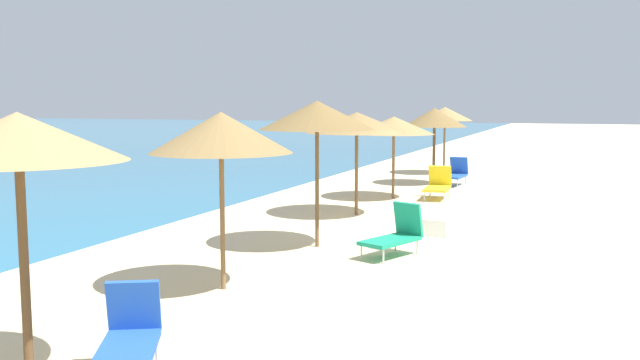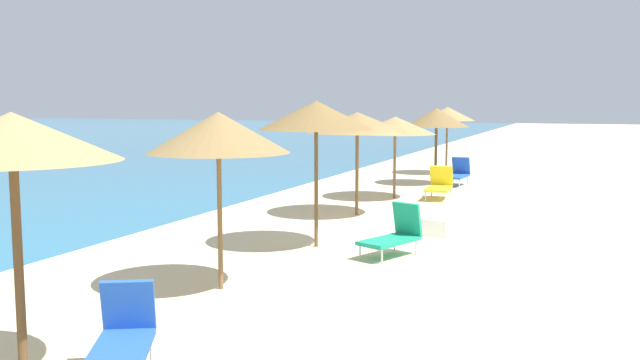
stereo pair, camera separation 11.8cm
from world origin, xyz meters
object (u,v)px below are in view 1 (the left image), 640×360
Objects in this scene: beach_umbrella_2 at (221,133)px; cooler_box at (436,227)px; lounge_chair_1 at (396,234)px; lounge_chair_4 at (456,173)px; beach_umbrella_5 at (394,126)px; beach_umbrella_7 at (445,114)px; beach_umbrella_3 at (317,115)px; beach_umbrella_4 at (357,123)px; lounge_chair_3 at (128,340)px; lounge_chair_2 at (438,185)px; beach_umbrella_1 at (18,138)px; beach_umbrella_6 at (435,118)px.

cooler_box is (5.40, -2.19, -2.22)m from beach_umbrella_2.
lounge_chair_1 is 0.98× the size of lounge_chair_4.
beach_umbrella_5 is (10.65, 0.16, -0.24)m from beach_umbrella_2.
beach_umbrella_3 is at bearing -178.80° from beach_umbrella_7.
beach_umbrella_3 is 3.98m from beach_umbrella_4.
beach_umbrella_3 is 1.98× the size of lounge_chair_3.
beach_umbrella_7 is 4.62× the size of cooler_box.
lounge_chair_2 is (-7.18, -1.20, -1.96)m from beach_umbrella_7.
beach_umbrella_2 is at bearing -179.12° from beach_umbrella_5.
beach_umbrella_1 is at bearing 177.58° from beach_umbrella_3.
beach_umbrella_2 is 4.04m from lounge_chair_3.
lounge_chair_4 is (11.34, 0.86, 0.01)m from lounge_chair_1.
lounge_chair_3 is (0.44, -0.89, -2.08)m from beach_umbrella_1.
cooler_box is (-5.25, -2.36, -1.98)m from beach_umbrella_5.
beach_umbrella_2 is 7.37m from beach_umbrella_4.
lounge_chair_3 is at bearing 171.03° from cooler_box.
lounge_chair_2 is (14.90, -1.20, -2.10)m from beach_umbrella_1.
cooler_box is at bearing 97.85° from lounge_chair_2.
beach_umbrella_1 is at bearing 96.37° from lounge_chair_1.
beach_umbrella_5 is at bearing 179.46° from beach_umbrella_7.
beach_umbrella_1 reaches higher than lounge_chair_2.
lounge_chair_1 is at bearing -97.29° from beach_umbrella_3.
beach_umbrella_7 is at bearing -115.12° from lounge_chair_3.
beach_umbrella_3 reaches higher than beach_umbrella_6.
beach_umbrella_1 is 18.48m from beach_umbrella_6.
beach_umbrella_5 is at bearing 0.88° from beach_umbrella_2.
beach_umbrella_1 is 15.10m from lounge_chair_2.
beach_umbrella_5 is 4.43m from lounge_chair_4.
beach_umbrella_6 is 11.67m from lounge_chair_1.
beach_umbrella_6 is at bearing -59.94° from lounge_chair_1.
cooler_box is (1.99, -1.98, -2.41)m from beach_umbrella_3.
beach_umbrella_2 is 4.73× the size of cooler_box.
beach_umbrella_4 is at bearing 0.80° from beach_umbrella_1.
lounge_chair_4 is at bearing -91.70° from lounge_chair_2.
beach_umbrella_3 is (7.29, -0.31, 0.09)m from beach_umbrella_1.
beach_umbrella_2 reaches higher than lounge_chair_3.
lounge_chair_3 is at bearing -178.22° from beach_umbrella_6.
beach_umbrella_1 is 18.58m from lounge_chair_4.
beach_umbrella_2 is at bearing 179.07° from beach_umbrella_6.
beach_umbrella_3 is at bearing -2.42° from beach_umbrella_1.
beach_umbrella_4 is at bearing 51.20° from cooler_box.
beach_umbrella_4 is at bearing 1.93° from beach_umbrella_2.
beach_umbrella_1 is 11.25m from beach_umbrella_4.
lounge_chair_1 reaches higher than lounge_chair_3.
beach_umbrella_3 reaches higher than beach_umbrella_1.
lounge_chair_4 is 2.49× the size of cooler_box.
lounge_chair_3 is (-6.64, 1.08, 0.03)m from lounge_chair_1.
beach_umbrella_1 reaches higher than beach_umbrella_7.
lounge_chair_2 is (-3.57, -0.87, -1.90)m from beach_umbrella_6.
beach_umbrella_4 is 1.82× the size of lounge_chair_4.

